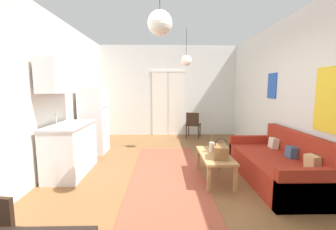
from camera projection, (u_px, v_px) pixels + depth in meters
name	position (u px, v px, depth m)	size (l,w,h in m)	color
ground_plane	(174.00, 185.00, 3.56)	(4.93, 7.91, 0.10)	brown
wall_back	(168.00, 91.00, 7.05)	(4.53, 0.13, 2.86)	silver
wall_right	(315.00, 94.00, 3.42)	(0.12, 7.51, 2.86)	silver
wall_left	(29.00, 95.00, 3.32)	(0.12, 7.51, 2.86)	silver
area_rug	(168.00, 176.00, 3.81)	(1.24, 3.36, 0.01)	#9E4733
couch	(280.00, 166.00, 3.58)	(0.93, 1.93, 0.81)	maroon
coffee_table	(215.00, 157.00, 3.65)	(0.48, 1.03, 0.43)	#B27F4C
bamboo_vase	(212.00, 147.00, 3.74)	(0.09, 0.09, 0.39)	beige
handbag	(221.00, 152.00, 3.43)	(0.27, 0.35, 0.32)	brown
refrigerator	(94.00, 120.00, 5.15)	(0.58, 0.61, 1.55)	white
kitchen_counter	(68.00, 131.00, 3.86)	(0.59, 1.18, 2.02)	silver
accent_chair	(193.00, 124.00, 6.56)	(0.52, 0.51, 0.80)	black
pendant_lamp_near	(160.00, 23.00, 2.52)	(0.29, 0.29, 0.73)	black
pendant_lamp_far	(186.00, 60.00, 4.98)	(0.25, 0.25, 0.83)	black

